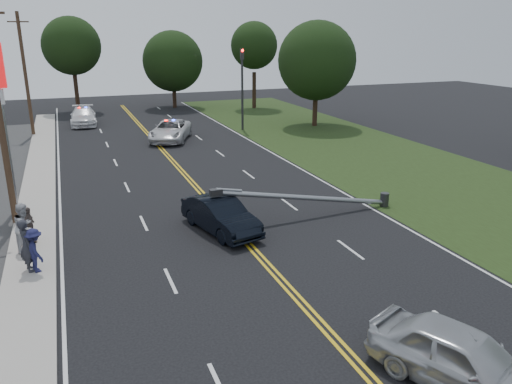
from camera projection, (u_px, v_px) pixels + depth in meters
name	position (u px, v px, depth m)	size (l,w,h in m)	color
ground	(315.00, 318.00, 15.49)	(120.00, 120.00, 0.00)	black
sidewalk	(34.00, 236.00, 21.48)	(1.80, 70.00, 0.12)	#A59F95
grass_verge	(442.00, 184.00, 28.99)	(12.00, 80.00, 0.01)	black
centerline_yellow	(220.00, 213.00, 24.37)	(0.36, 80.00, 0.00)	gold
traffic_signal	(242.00, 82.00, 43.67)	(0.28, 0.41, 7.05)	#2D2D30
fallen_streetlight	(316.00, 198.00, 23.75)	(9.36, 0.44, 1.91)	#2D2D30
utility_pole_far	(25.00, 75.00, 40.97)	(1.60, 0.28, 10.00)	#382619
tree_6	(72.00, 46.00, 52.98)	(6.10, 6.10, 10.05)	black
tree_7	(173.00, 61.00, 56.58)	(6.77, 6.77, 8.61)	black
tree_8	(254.00, 46.00, 55.68)	(5.22, 5.22, 9.58)	black
tree_9	(317.00, 61.00, 45.12)	(7.08, 7.08, 9.48)	black
crashed_sedan	(221.00, 215.00, 21.97)	(1.60, 4.59, 1.51)	black
waiting_sedan	(462.00, 359.00, 12.25)	(1.90, 4.72, 1.61)	#AAADB3
emergency_a	(170.00, 130.00, 40.40)	(2.69, 5.82, 1.62)	silver
emergency_b	(83.00, 116.00, 47.11)	(2.27, 5.59, 1.62)	silver
bystander_a	(27.00, 245.00, 18.01)	(0.73, 0.48, 1.99)	#27282F
bystander_b	(25.00, 227.00, 19.67)	(0.97, 0.75, 1.99)	#B3B2B7
bystander_c	(35.00, 250.00, 18.00)	(1.07, 0.61, 1.65)	#1B1C44
bystander_d	(29.00, 226.00, 20.32)	(0.94, 0.39, 1.60)	#5C4F4A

